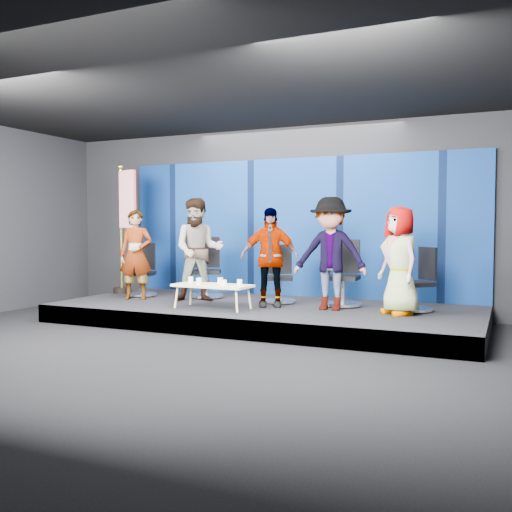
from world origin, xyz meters
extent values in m
plane|color=black|center=(0.00, 0.00, 0.00)|extent=(10.00, 10.00, 0.00)
cube|color=black|center=(0.00, 4.00, 1.75)|extent=(10.00, 0.02, 3.50)
cube|color=black|center=(0.00, 0.00, 3.50)|extent=(10.00, 8.00, 0.02)
cube|color=black|center=(0.00, 2.50, 0.15)|extent=(7.00, 3.00, 0.30)
cube|color=#061A4C|center=(0.00, 3.95, 1.60)|extent=(7.00, 0.08, 2.60)
cylinder|color=silver|center=(-2.58, 2.67, 0.33)|extent=(0.73, 0.73, 0.06)
cylinder|color=silver|center=(-2.58, 2.67, 0.54)|extent=(0.07, 0.07, 0.37)
cube|color=black|center=(-2.58, 2.67, 0.73)|extent=(0.59, 0.59, 0.07)
cube|color=black|center=(-2.66, 2.88, 1.04)|extent=(0.40, 0.20, 0.51)
imported|color=black|center=(-2.41, 2.25, 1.11)|extent=(0.69, 0.58, 1.61)
cylinder|color=silver|center=(-1.35, 2.95, 0.33)|extent=(0.84, 0.84, 0.06)
cylinder|color=silver|center=(-1.35, 2.95, 0.57)|extent=(0.07, 0.07, 0.42)
cube|color=black|center=(-1.35, 2.95, 0.78)|extent=(0.67, 0.67, 0.07)
cube|color=black|center=(-1.45, 3.18, 1.13)|extent=(0.44, 0.24, 0.58)
imported|color=black|center=(-1.26, 2.51, 1.21)|extent=(1.09, 0.99, 1.81)
cylinder|color=silver|center=(0.15, 2.83, 0.33)|extent=(0.72, 0.72, 0.06)
cylinder|color=silver|center=(0.15, 2.83, 0.54)|extent=(0.07, 0.07, 0.38)
cube|color=black|center=(0.15, 2.83, 0.73)|extent=(0.58, 0.58, 0.07)
cube|color=black|center=(0.07, 3.05, 1.04)|extent=(0.41, 0.19, 0.52)
imported|color=black|center=(0.15, 2.38, 1.11)|extent=(1.03, 0.70, 1.62)
cylinder|color=silver|center=(1.25, 2.88, 0.33)|extent=(0.66, 0.66, 0.06)
cylinder|color=silver|center=(1.25, 2.88, 0.57)|extent=(0.07, 0.07, 0.41)
cube|color=black|center=(1.25, 2.88, 0.77)|extent=(0.53, 0.53, 0.07)
cube|color=black|center=(1.23, 3.12, 1.11)|extent=(0.46, 0.08, 0.57)
imported|color=black|center=(1.16, 2.43, 1.19)|extent=(1.19, 0.73, 1.78)
cylinder|color=silver|center=(2.42, 2.80, 0.33)|extent=(0.79, 0.79, 0.06)
cylinder|color=silver|center=(2.42, 2.80, 0.54)|extent=(0.07, 0.07, 0.37)
cube|color=black|center=(2.42, 2.80, 0.73)|extent=(0.63, 0.63, 0.07)
cube|color=black|center=(2.58, 2.96, 1.04)|extent=(0.32, 0.33, 0.51)
imported|color=black|center=(2.25, 2.38, 1.11)|extent=(0.92, 0.92, 1.61)
cube|color=tan|center=(-0.59, 1.79, 0.67)|extent=(1.29, 0.60, 0.04)
cylinder|color=tan|center=(-1.16, 1.60, 0.48)|extent=(0.04, 0.04, 0.35)
cylinder|color=tan|center=(-1.14, 2.02, 0.48)|extent=(0.04, 0.04, 0.35)
cylinder|color=tan|center=(-0.05, 1.55, 0.48)|extent=(0.04, 0.04, 0.35)
cylinder|color=tan|center=(-0.03, 1.97, 0.48)|extent=(0.04, 0.04, 0.35)
cylinder|color=white|center=(-1.06, 1.89, 0.74)|extent=(0.08, 0.08, 0.10)
cylinder|color=white|center=(-0.77, 1.67, 0.74)|extent=(0.09, 0.09, 0.11)
cylinder|color=white|center=(-0.52, 1.91, 0.74)|extent=(0.08, 0.08, 0.10)
cylinder|color=white|center=(-0.32, 1.68, 0.74)|extent=(0.08, 0.08, 0.09)
cylinder|color=white|center=(-0.12, 1.81, 0.74)|extent=(0.08, 0.08, 0.10)
cylinder|color=black|center=(-3.25, 2.93, 0.35)|extent=(0.34, 0.34, 0.11)
cylinder|color=gold|center=(-3.25, 2.93, 1.57)|extent=(0.05, 0.05, 2.32)
sphere|color=gold|center=(-3.25, 2.93, 2.78)|extent=(0.12, 0.12, 0.12)
cube|color=red|center=(-3.05, 2.88, 2.15)|extent=(0.41, 0.13, 1.11)
camera|label=1|loc=(3.76, -6.21, 1.62)|focal=40.00mm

